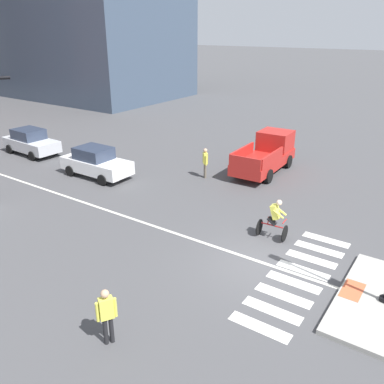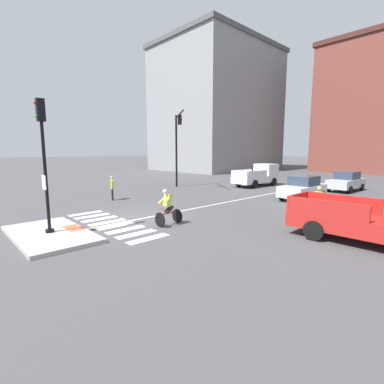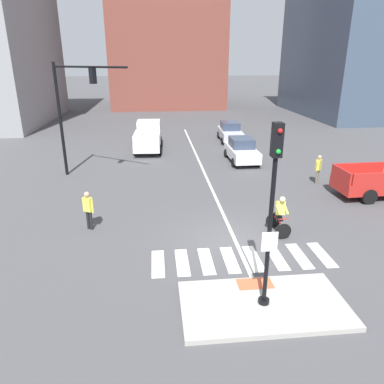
# 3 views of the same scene
# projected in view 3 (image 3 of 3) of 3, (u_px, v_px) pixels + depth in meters

# --- Properties ---
(ground_plane) EXTENTS (300.00, 300.00, 0.00)m
(ground_plane) POSITION_uv_depth(u_px,v_px,m) (234.00, 242.00, 14.06)
(ground_plane) COLOR #474749
(traffic_island) EXTENTS (4.76, 2.56, 0.15)m
(traffic_island) POSITION_uv_depth(u_px,v_px,m) (263.00, 305.00, 10.32)
(traffic_island) COLOR #A3A099
(traffic_island) RESTS_ON ground
(tactile_pad_front) EXTENTS (1.10, 0.60, 0.01)m
(tactile_pad_front) POSITION_uv_depth(u_px,v_px,m) (255.00, 284.00, 11.16)
(tactile_pad_front) COLOR #DB5B38
(tactile_pad_front) RESTS_ON traffic_island
(signal_pole) EXTENTS (0.44, 0.38, 5.15)m
(signal_pole) POSITION_uv_depth(u_px,v_px,m) (272.00, 203.00, 9.21)
(signal_pole) COLOR black
(signal_pole) RESTS_ON traffic_island
(crosswalk_stripe_a) EXTENTS (0.44, 1.80, 0.01)m
(crosswalk_stripe_a) POSITION_uv_depth(u_px,v_px,m) (158.00, 263.00, 12.54)
(crosswalk_stripe_a) COLOR silver
(crosswalk_stripe_a) RESTS_ON ground
(crosswalk_stripe_b) EXTENTS (0.44, 1.80, 0.01)m
(crosswalk_stripe_b) POSITION_uv_depth(u_px,v_px,m) (182.00, 262.00, 12.62)
(crosswalk_stripe_b) COLOR silver
(crosswalk_stripe_b) RESTS_ON ground
(crosswalk_stripe_c) EXTENTS (0.44, 1.80, 0.01)m
(crosswalk_stripe_c) POSITION_uv_depth(u_px,v_px,m) (206.00, 261.00, 12.70)
(crosswalk_stripe_c) COLOR silver
(crosswalk_stripe_c) RESTS_ON ground
(crosswalk_stripe_d) EXTENTS (0.44, 1.80, 0.01)m
(crosswalk_stripe_d) POSITION_uv_depth(u_px,v_px,m) (230.00, 260.00, 12.79)
(crosswalk_stripe_d) COLOR silver
(crosswalk_stripe_d) RESTS_ON ground
(crosswalk_stripe_e) EXTENTS (0.44, 1.80, 0.01)m
(crosswalk_stripe_e) POSITION_uv_depth(u_px,v_px,m) (253.00, 258.00, 12.87)
(crosswalk_stripe_e) COLOR silver
(crosswalk_stripe_e) RESTS_ON ground
(crosswalk_stripe_f) EXTENTS (0.44, 1.80, 0.01)m
(crosswalk_stripe_f) POSITION_uv_depth(u_px,v_px,m) (277.00, 257.00, 12.95)
(crosswalk_stripe_f) COLOR silver
(crosswalk_stripe_f) RESTS_ON ground
(crosswalk_stripe_g) EXTENTS (0.44, 1.80, 0.01)m
(crosswalk_stripe_g) POSITION_uv_depth(u_px,v_px,m) (299.00, 256.00, 13.03)
(crosswalk_stripe_g) COLOR silver
(crosswalk_stripe_g) RESTS_ON ground
(crosswalk_stripe_h) EXTENTS (0.44, 1.80, 0.01)m
(crosswalk_stripe_h) POSITION_uv_depth(u_px,v_px,m) (322.00, 255.00, 13.11)
(crosswalk_stripe_h) COLOR silver
(crosswalk_stripe_h) RESTS_ON ground
(lane_centre_line) EXTENTS (0.14, 28.00, 0.01)m
(lane_centre_line) POSITION_uv_depth(u_px,v_px,m) (203.00, 169.00, 23.39)
(lane_centre_line) COLOR silver
(lane_centre_line) RESTS_ON ground
(traffic_light_mast) EXTENTS (4.38, 2.99, 6.58)m
(traffic_light_mast) POSITION_uv_depth(u_px,v_px,m) (71.00, 104.00, 20.31)
(traffic_light_mast) COLOR black
(traffic_light_mast) RESTS_ON ground
(building_corner_right) EXTENTS (16.38, 15.94, 19.72)m
(building_corner_right) POSITION_uv_depth(u_px,v_px,m) (166.00, 36.00, 52.88)
(building_corner_right) COLOR brown
(building_corner_right) RESTS_ON ground
(building_far_block) EXTENTS (15.08, 19.68, 20.06)m
(building_far_block) POSITION_uv_depth(u_px,v_px,m) (368.00, 30.00, 43.22)
(building_far_block) COLOR #3D4C60
(building_far_block) RESTS_ON ground
(car_silver_eastbound_distant) EXTENTS (1.96, 4.16, 1.64)m
(car_silver_eastbound_distant) POSITION_uv_depth(u_px,v_px,m) (230.00, 132.00, 31.09)
(car_silver_eastbound_distant) COLOR silver
(car_silver_eastbound_distant) RESTS_ON ground
(car_white_eastbound_far) EXTENTS (1.86, 4.11, 1.64)m
(car_white_eastbound_far) POSITION_uv_depth(u_px,v_px,m) (242.00, 150.00, 24.81)
(car_white_eastbound_far) COLOR white
(car_white_eastbound_far) RESTS_ON ground
(pickup_truck_white_westbound_distant) EXTENTS (2.22, 5.17, 2.08)m
(pickup_truck_white_westbound_distant) POSITION_uv_depth(u_px,v_px,m) (148.00, 137.00, 28.19)
(pickup_truck_white_westbound_distant) COLOR white
(pickup_truck_white_westbound_distant) RESTS_ON ground
(cyclist) EXTENTS (0.72, 1.13, 1.68)m
(cyclist) POSITION_uv_depth(u_px,v_px,m) (280.00, 214.00, 14.38)
(cyclist) COLOR black
(cyclist) RESTS_ON ground
(pedestrian_at_curb_left) EXTENTS (0.48, 0.38, 1.67)m
(pedestrian_at_curb_left) POSITION_uv_depth(u_px,v_px,m) (88.00, 207.00, 14.76)
(pedestrian_at_curb_left) COLOR black
(pedestrian_at_curb_left) RESTS_ON ground
(pedestrian_waiting_far_side) EXTENTS (0.42, 0.41, 1.67)m
(pedestrian_waiting_far_side) POSITION_uv_depth(u_px,v_px,m) (318.00, 167.00, 20.29)
(pedestrian_waiting_far_side) COLOR #6B6051
(pedestrian_waiting_far_side) RESTS_ON ground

